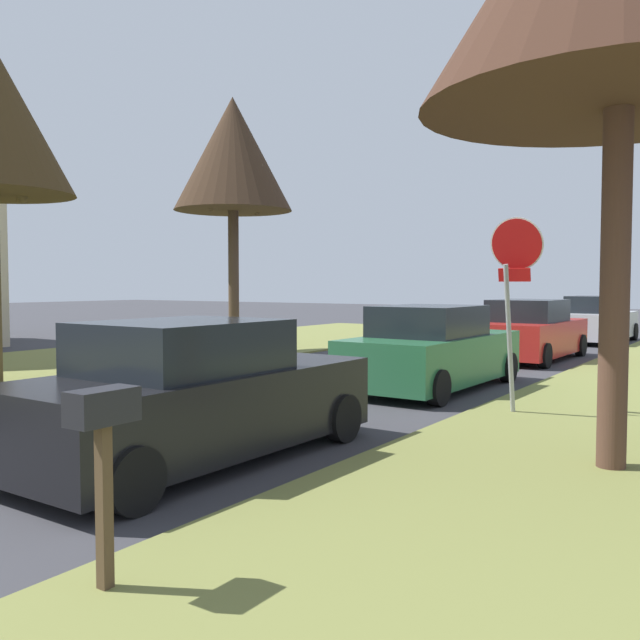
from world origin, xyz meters
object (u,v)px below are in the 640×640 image
(parked_sedan_green, at_px, (432,351))
(parked_sedan_silver, at_px, (597,321))
(parked_sedan_red, at_px, (530,332))
(street_tree_left_mid_b, at_px, (233,155))
(stop_sign_far, at_px, (515,272))
(parked_sedan_black, at_px, (195,396))
(curbside_mailbox, at_px, (103,430))

(parked_sedan_green, height_order, parked_sedan_silver, same)
(parked_sedan_red, relative_size, parked_sedan_silver, 1.00)
(street_tree_left_mid_b, bearing_deg, parked_sedan_green, -20.72)
(stop_sign_far, distance_m, parked_sedan_green, 3.03)
(parked_sedan_green, distance_m, parked_sedan_silver, 12.64)
(parked_sedan_black, xyz_separation_m, parked_sedan_silver, (0.26, 18.92, 0.00))
(parked_sedan_black, bearing_deg, stop_sign_far, 65.76)
(parked_sedan_green, height_order, curbside_mailbox, parked_sedan_green)
(stop_sign_far, distance_m, curbside_mailbox, 7.45)
(street_tree_left_mid_b, relative_size, parked_sedan_red, 1.61)
(curbside_mailbox, bearing_deg, parked_sedan_silver, 94.30)
(parked_sedan_green, height_order, parked_sedan_red, same)
(parked_sedan_black, relative_size, parked_sedan_red, 1.00)
(parked_sedan_black, height_order, parked_sedan_green, same)
(parked_sedan_silver, height_order, curbside_mailbox, parked_sedan_silver)
(parked_sedan_green, distance_m, parked_sedan_red, 5.99)
(parked_sedan_green, distance_m, curbside_mailbox, 9.23)
(parked_sedan_red, distance_m, curbside_mailbox, 15.13)
(stop_sign_far, bearing_deg, curbside_mailbox, -91.50)
(street_tree_left_mid_b, xyz_separation_m, curbside_mailbox, (9.22, -11.79, -4.49))
(parked_sedan_black, relative_size, parked_sedan_silver, 1.00)
(stop_sign_far, relative_size, parked_sedan_black, 0.66)
(stop_sign_far, distance_m, parked_sedan_red, 8.06)
(street_tree_left_mid_b, distance_m, parked_sedan_black, 12.61)
(parked_sedan_green, bearing_deg, parked_sedan_silver, 88.80)
(curbside_mailbox, bearing_deg, parked_sedan_black, 124.62)
(parked_sedan_black, relative_size, curbside_mailbox, 3.48)
(stop_sign_far, height_order, parked_sedan_red, stop_sign_far)
(parked_sedan_black, distance_m, curbside_mailbox, 3.34)
(stop_sign_far, bearing_deg, parked_sedan_green, 141.45)
(parked_sedan_black, height_order, parked_sedan_silver, same)
(parked_sedan_black, bearing_deg, parked_sedan_red, 89.97)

